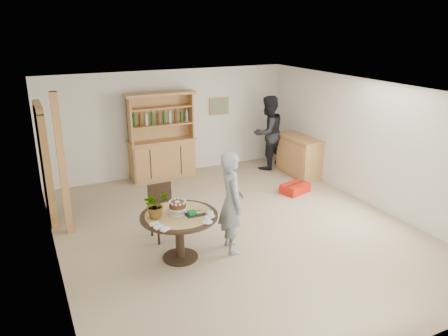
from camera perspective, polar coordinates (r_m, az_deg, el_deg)
The scene contains 17 objects.
ground at distance 7.94m, azimuth 1.56°, elevation -8.06°, with size 7.00×7.00×0.00m, color tan.
room_shell at distance 7.33m, azimuth 1.68°, elevation 4.21°, with size 6.04×7.04×2.52m.
doorway at distance 8.65m, azimuth -22.40°, elevation 0.69°, with size 0.13×1.10×2.18m.
pine_post at distance 7.86m, azimuth -20.39°, elevation 0.30°, with size 0.12×0.12×2.50m, color tan.
hutch at distance 10.39m, azimuth -8.11°, elevation 2.40°, with size 1.62×0.54×2.04m.
sideboard at distance 10.70m, azimuth 9.76°, elevation 1.58°, with size 0.54×1.26×0.94m.
dining_table at distance 6.83m, azimuth -5.86°, elevation -7.20°, with size 1.20×1.20×0.76m.
dining_chair at distance 7.57m, azimuth -8.04°, elevation -5.16°, with size 0.43×0.43×0.95m.
birthday_cake at distance 6.75m, azimuth -6.09°, elevation -4.90°, with size 0.30×0.30×0.20m.
flower_vase at distance 6.62m, azimuth -8.97°, elevation -4.71°, with size 0.38×0.33×0.42m, color #3F7233.
gift_tray at distance 6.71m, azimuth -3.82°, elevation -5.90°, with size 0.30×0.20×0.08m.
coffee_cup_a at distance 6.64m, azimuth -1.82°, elevation -6.02°, with size 0.15×0.15×0.09m.
coffee_cup_b at distance 6.46m, azimuth -2.18°, elevation -6.82°, with size 0.15×0.15×0.08m.
napkins at distance 6.37m, azimuth -8.42°, elevation -7.59°, with size 0.24×0.33×0.03m.
teen_boy at distance 6.95m, azimuth 0.97°, elevation -4.49°, with size 0.61×0.40×1.68m, color gray.
adult_person at distance 10.95m, azimuth 5.77°, elevation 4.61°, with size 0.90×0.70×1.85m, color black.
red_suitcase at distance 9.67m, azimuth 9.27°, elevation -2.61°, with size 0.69×0.55×0.21m.
Camera 1 is at (-3.27, -6.29, 3.58)m, focal length 35.00 mm.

